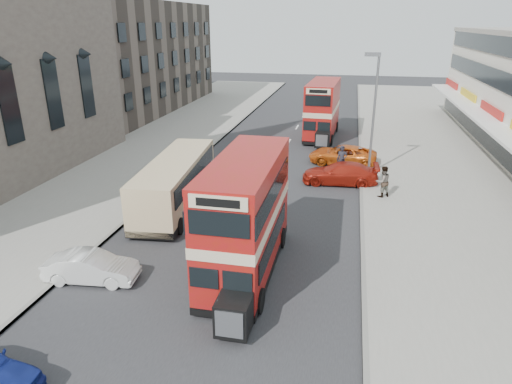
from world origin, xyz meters
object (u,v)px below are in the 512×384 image
Objects in this scene: bus_second at (323,109)px; car_left_front at (91,267)px; car_right_a at (340,173)px; cyclist at (341,167)px; coach at (176,181)px; pedestrian_near at (383,181)px; street_lamp at (373,106)px; car_right_b at (342,155)px; bus_main at (246,216)px.

car_left_front is at bearing 77.16° from bus_second.
cyclist is at bearing 175.30° from car_right_a.
coach is 12.08m from pedestrian_near.
bus_second reaches higher than car_right_a.
car_left_front is (-11.28, -16.00, -4.17)m from street_lamp.
car_left_front is 20.74m from car_right_b.
pedestrian_near is at bearing 46.44° from car_right_a.
bus_second is 1.79× the size of car_right_b.
cyclist reaches higher than car_left_front.
car_left_front is at bearing -125.18° from street_lamp.
cyclist is (-1.75, -0.97, -3.98)m from street_lamp.
bus_main reaches higher than cyclist.
street_lamp is at bearing 39.42° from car_right_b.
coach is 13.60m from car_right_b.
coach is 1.98× the size of car_right_b.
bus_main is at bearing -76.70° from car_left_front.
pedestrian_near reaches higher than car_right_a.
bus_main is 4.55× the size of pedestrian_near.
pedestrian_near reaches higher than car_left_front.
cyclist is (3.56, 12.95, -1.71)m from bus_main.
cyclist reaches higher than car_right_a.
street_lamp reaches higher than bus_second.
car_right_a is (9.05, 5.64, -0.79)m from coach.
car_right_b is (9.07, 10.10, -0.81)m from coach.
coach is 4.30× the size of cyclist.
pedestrian_near is (2.53, -2.19, 0.40)m from car_right_a.
bus_main is 0.98× the size of bus_second.
bus_second is at bearing -93.16° from bus_main.
cyclist is (2.12, -11.40, -1.73)m from bus_second.
bus_main reaches higher than car_right_b.
cyclist is at bearing 103.35° from bus_second.
pedestrian_near is at bearing -51.47° from car_left_front.
bus_second is (1.43, 24.35, 0.02)m from bus_main.
bus_main is 8.41m from coach.
coach is at bearing -38.59° from car_right_b.
bus_main is at bearing 89.43° from bus_second.
car_left_front is (-5.97, -2.08, -1.90)m from bus_main.
coach is (-10.84, -7.67, -3.29)m from street_lamp.
bus_main is at bearing -111.44° from cyclist.
cyclist reaches higher than car_right_b.
cyclist is at bearing -38.27° from car_left_front.
street_lamp is 5.08m from car_right_b.
pedestrian_near is at bearing -58.62° from cyclist.
bus_main reaches higher than car_left_front.
coach is 2.01× the size of car_right_a.
street_lamp is 0.92× the size of bus_second.
car_left_front is 1.96× the size of pedestrian_near.
pedestrian_near is (12.01, 11.78, 0.49)m from car_left_front.
pedestrian_near is (2.51, -6.65, 0.42)m from car_right_b.
coach reaches higher than car_right_a.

